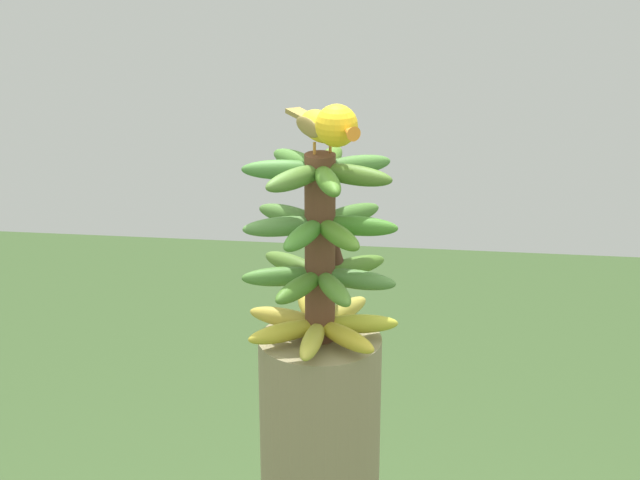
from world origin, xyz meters
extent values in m
cylinder|color=brown|center=(0.00, 0.00, 1.52)|extent=(0.05, 0.05, 0.33)
ellipsoid|color=gold|center=(0.06, 0.04, 1.38)|extent=(0.13, 0.10, 0.03)
ellipsoid|color=gold|center=(0.01, 0.07, 1.38)|extent=(0.04, 0.14, 0.03)
ellipsoid|color=gold|center=(-0.05, 0.05, 1.38)|extent=(0.12, 0.12, 0.03)
ellipsoid|color=gold|center=(-0.07, -0.01, 1.38)|extent=(0.14, 0.05, 0.03)
ellipsoid|color=gold|center=(-0.03, -0.06, 1.38)|extent=(0.10, 0.14, 0.03)
ellipsoid|color=gold|center=(0.02, -0.06, 1.38)|extent=(0.08, 0.14, 0.03)
ellipsoid|color=gold|center=(0.06, -0.02, 1.38)|extent=(0.14, 0.07, 0.03)
ellipsoid|color=#447324|center=(0.03, 0.06, 1.47)|extent=(0.09, 0.14, 0.03)
ellipsoid|color=#4B7A2A|center=(-0.03, 0.06, 1.47)|extent=(0.09, 0.14, 0.03)
ellipsoid|color=#487634|center=(-0.06, 0.01, 1.47)|extent=(0.14, 0.06, 0.03)
ellipsoid|color=#4B7526|center=(-0.05, -0.04, 1.47)|extent=(0.13, 0.11, 0.03)
ellipsoid|color=#496F24|center=(0.00, -0.06, 1.47)|extent=(0.03, 0.14, 0.03)
ellipsoid|color=#50762B|center=(0.05, -0.04, 1.47)|extent=(0.13, 0.11, 0.03)
ellipsoid|color=#45782E|center=(0.06, 0.02, 1.47)|extent=(0.14, 0.06, 0.03)
ellipsoid|color=#4C7F25|center=(0.01, -0.06, 1.56)|extent=(0.05, 0.14, 0.03)
ellipsoid|color=#46702E|center=(0.05, -0.03, 1.56)|extent=(0.14, 0.10, 0.03)
ellipsoid|color=#4B7A37|center=(0.06, 0.02, 1.56)|extent=(0.14, 0.08, 0.03)
ellipsoid|color=#437E2B|center=(0.02, 0.06, 1.56)|extent=(0.07, 0.14, 0.03)
ellipsoid|color=#4C7B24|center=(-0.03, 0.05, 1.56)|extent=(0.10, 0.13, 0.03)
ellipsoid|color=#3E7B24|center=(-0.06, 0.01, 1.56)|extent=(0.14, 0.04, 0.03)
ellipsoid|color=#44742C|center=(-0.04, -0.05, 1.56)|extent=(0.12, 0.12, 0.03)
ellipsoid|color=#457724|center=(-0.02, 0.06, 1.65)|extent=(0.07, 0.14, 0.03)
ellipsoid|color=#486E25|center=(-0.06, 0.02, 1.65)|extent=(0.14, 0.08, 0.03)
ellipsoid|color=#457731|center=(-0.05, -0.03, 1.65)|extent=(0.14, 0.10, 0.03)
ellipsoid|color=#4C7926|center=(-0.01, -0.06, 1.65)|extent=(0.05, 0.14, 0.03)
ellipsoid|color=#46782E|center=(0.04, -0.04, 1.65)|extent=(0.12, 0.12, 0.03)
ellipsoid|color=#417732|center=(0.06, 0.01, 1.65)|extent=(0.14, 0.04, 0.03)
ellipsoid|color=#4E772E|center=(0.03, 0.05, 1.65)|extent=(0.10, 0.13, 0.03)
cone|color=#4C2D1E|center=(-0.02, -0.03, 1.51)|extent=(0.04, 0.04, 0.06)
cylinder|color=#C68933|center=(0.01, 0.00, 1.69)|extent=(0.01, 0.01, 0.02)
cylinder|color=#C68933|center=(-0.02, -0.01, 1.69)|extent=(0.00, 0.01, 0.02)
ellipsoid|color=yellow|center=(0.00, -0.01, 1.73)|extent=(0.10, 0.12, 0.05)
ellipsoid|color=olive|center=(0.02, 0.00, 1.73)|extent=(0.05, 0.07, 0.03)
ellipsoid|color=olive|center=(-0.02, -0.02, 1.73)|extent=(0.05, 0.07, 0.03)
cube|color=olive|center=(0.04, -0.08, 1.73)|extent=(0.06, 0.07, 0.01)
sphere|color=yellow|center=(-0.03, 0.03, 1.74)|extent=(0.07, 0.07, 0.07)
sphere|color=black|center=(-0.06, 0.03, 1.74)|extent=(0.01, 0.01, 0.01)
cone|color=orange|center=(-0.05, 0.07, 1.74)|extent=(0.04, 0.04, 0.02)
camera|label=1|loc=(-0.20, 1.69, 2.17)|focal=61.09mm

